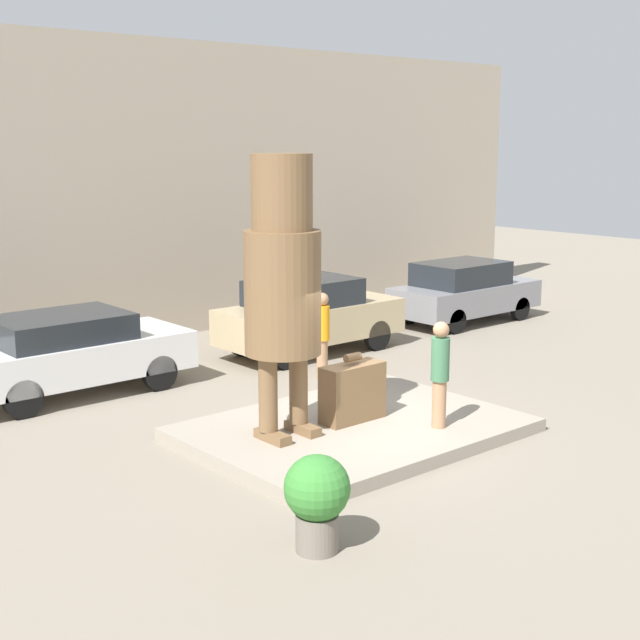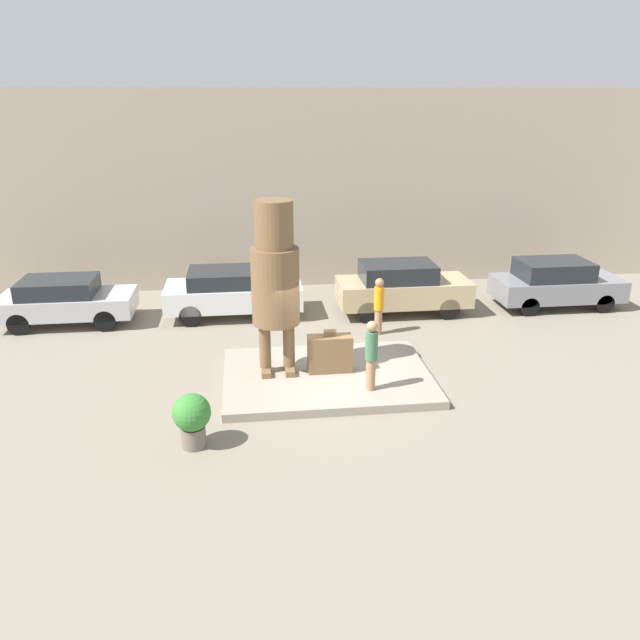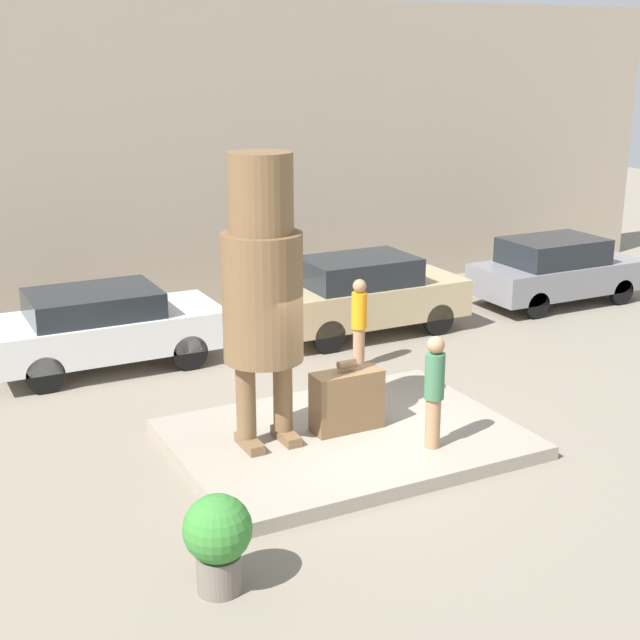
{
  "view_description": "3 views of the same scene",
  "coord_description": "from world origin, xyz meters",
  "px_view_note": "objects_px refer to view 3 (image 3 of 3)",
  "views": [
    {
      "loc": [
        -9.34,
        -10.07,
        4.7
      ],
      "look_at": [
        -0.65,
        0.07,
        1.98
      ],
      "focal_mm": 50.0,
      "sensor_mm": 36.0,
      "label": 1
    },
    {
      "loc": [
        -1.89,
        -14.06,
        6.78
      ],
      "look_at": [
        -0.18,
        -0.07,
        1.65
      ],
      "focal_mm": 35.0,
      "sensor_mm": 36.0,
      "label": 2
    },
    {
      "loc": [
        -6.06,
        -11.0,
        5.78
      ],
      "look_at": [
        -0.4,
        0.08,
        2.05
      ],
      "focal_mm": 50.0,
      "sensor_mm": 36.0,
      "label": 3
    }
  ],
  "objects_px": {
    "tourist": "(434,387)",
    "parked_car_tan": "(365,294)",
    "planter_pot": "(218,537)",
    "statue_figure": "(262,279)",
    "parked_car_white": "(104,326)",
    "worker_hivis": "(359,319)",
    "parked_car_grey": "(557,270)",
    "giant_suitcase": "(347,400)"
  },
  "relations": [
    {
      "from": "planter_pot",
      "to": "statue_figure",
      "type": "bearing_deg",
      "value": 57.91
    },
    {
      "from": "tourist",
      "to": "planter_pot",
      "type": "height_order",
      "value": "tourist"
    },
    {
      "from": "giant_suitcase",
      "to": "parked_car_grey",
      "type": "bearing_deg",
      "value": 29.57
    },
    {
      "from": "worker_hivis",
      "to": "giant_suitcase",
      "type": "bearing_deg",
      "value": -122.58
    },
    {
      "from": "statue_figure",
      "to": "parked_car_tan",
      "type": "distance_m",
      "value": 6.52
    },
    {
      "from": "tourist",
      "to": "parked_car_tan",
      "type": "bearing_deg",
      "value": 69.43
    },
    {
      "from": "parked_car_tan",
      "to": "parked_car_white",
      "type": "bearing_deg",
      "value": 175.75
    },
    {
      "from": "tourist",
      "to": "parked_car_grey",
      "type": "xyz_separation_m",
      "value": [
        7.47,
        5.85,
        -0.32
      ]
    },
    {
      "from": "parked_car_white",
      "to": "planter_pot",
      "type": "height_order",
      "value": "parked_car_white"
    },
    {
      "from": "statue_figure",
      "to": "worker_hivis",
      "type": "relative_size",
      "value": 2.48
    },
    {
      "from": "parked_car_white",
      "to": "parked_car_tan",
      "type": "distance_m",
      "value": 5.48
    },
    {
      "from": "parked_car_grey",
      "to": "worker_hivis",
      "type": "distance_m",
      "value": 6.67
    },
    {
      "from": "planter_pot",
      "to": "parked_car_tan",
      "type": "bearing_deg",
      "value": 50.64
    },
    {
      "from": "parked_car_white",
      "to": "planter_pot",
      "type": "distance_m",
      "value": 7.99
    },
    {
      "from": "parked_car_grey",
      "to": "planter_pot",
      "type": "relative_size",
      "value": 3.58
    },
    {
      "from": "parked_car_tan",
      "to": "parked_car_grey",
      "type": "relative_size",
      "value": 1.02
    },
    {
      "from": "statue_figure",
      "to": "parked_car_white",
      "type": "height_order",
      "value": "statue_figure"
    },
    {
      "from": "tourist",
      "to": "statue_figure",
      "type": "bearing_deg",
      "value": 148.75
    },
    {
      "from": "parked_car_white",
      "to": "parked_car_grey",
      "type": "bearing_deg",
      "value": -2.07
    },
    {
      "from": "statue_figure",
      "to": "planter_pot",
      "type": "height_order",
      "value": "statue_figure"
    },
    {
      "from": "parked_car_tan",
      "to": "planter_pot",
      "type": "xyz_separation_m",
      "value": [
        -6.19,
        -7.55,
        -0.22
      ]
    },
    {
      "from": "parked_car_grey",
      "to": "giant_suitcase",
      "type": "bearing_deg",
      "value": -150.43
    },
    {
      "from": "parked_car_white",
      "to": "parked_car_tan",
      "type": "bearing_deg",
      "value": -4.25
    },
    {
      "from": "statue_figure",
      "to": "tourist",
      "type": "bearing_deg",
      "value": -31.25
    },
    {
      "from": "statue_figure",
      "to": "worker_hivis",
      "type": "distance_m",
      "value": 4.56
    },
    {
      "from": "planter_pot",
      "to": "worker_hivis",
      "type": "bearing_deg",
      "value": 48.81
    },
    {
      "from": "planter_pot",
      "to": "parked_car_white",
      "type": "bearing_deg",
      "value": 84.8
    },
    {
      "from": "giant_suitcase",
      "to": "tourist",
      "type": "relative_size",
      "value": 0.66
    },
    {
      "from": "parked_car_tan",
      "to": "worker_hivis",
      "type": "height_order",
      "value": "worker_hivis"
    },
    {
      "from": "tourist",
      "to": "parked_car_tan",
      "type": "relative_size",
      "value": 0.4
    },
    {
      "from": "giant_suitcase",
      "to": "tourist",
      "type": "bearing_deg",
      "value": -54.83
    },
    {
      "from": "parked_car_tan",
      "to": "worker_hivis",
      "type": "relative_size",
      "value": 2.45
    },
    {
      "from": "statue_figure",
      "to": "parked_car_white",
      "type": "relative_size",
      "value": 0.99
    },
    {
      "from": "statue_figure",
      "to": "worker_hivis",
      "type": "height_order",
      "value": "statue_figure"
    },
    {
      "from": "statue_figure",
      "to": "parked_car_white",
      "type": "xyz_separation_m",
      "value": [
        -1.16,
        4.95,
        -1.89
      ]
    },
    {
      "from": "tourist",
      "to": "parked_car_white",
      "type": "bearing_deg",
      "value": 117.73
    },
    {
      "from": "giant_suitcase",
      "to": "parked_car_white",
      "type": "height_order",
      "value": "parked_car_white"
    },
    {
      "from": "worker_hivis",
      "to": "parked_car_grey",
      "type": "bearing_deg",
      "value": 15.61
    },
    {
      "from": "parked_car_tan",
      "to": "tourist",
      "type": "bearing_deg",
      "value": -110.57
    },
    {
      "from": "parked_car_grey",
      "to": "planter_pot",
      "type": "height_order",
      "value": "parked_car_grey"
    },
    {
      "from": "tourist",
      "to": "planter_pot",
      "type": "bearing_deg",
      "value": -156.77
    },
    {
      "from": "giant_suitcase",
      "to": "planter_pot",
      "type": "bearing_deg",
      "value": -138.1
    }
  ]
}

